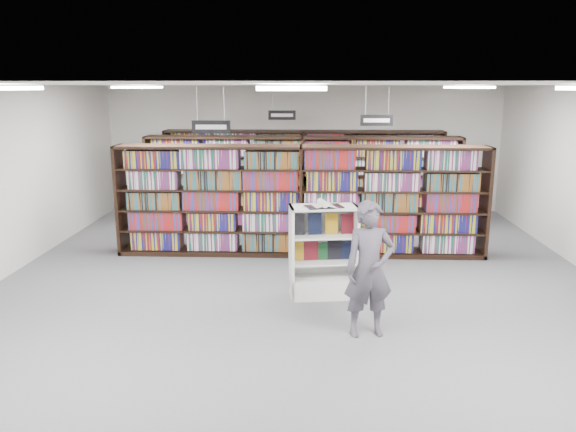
{
  "coord_description": "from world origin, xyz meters",
  "views": [
    {
      "loc": [
        0.16,
        -8.46,
        3.18
      ],
      "look_at": [
        -0.19,
        0.5,
        1.1
      ],
      "focal_mm": 35.0,
      "sensor_mm": 36.0,
      "label": 1
    }
  ],
  "objects_px": {
    "bookshelf_row_near": "(301,201)",
    "endcap_display": "(323,265)",
    "open_book": "(324,205)",
    "shopper": "(369,270)"
  },
  "relations": [
    {
      "from": "bookshelf_row_near",
      "to": "endcap_display",
      "type": "bearing_deg",
      "value": -80.22
    },
    {
      "from": "bookshelf_row_near",
      "to": "open_book",
      "type": "height_order",
      "value": "bookshelf_row_near"
    },
    {
      "from": "bookshelf_row_near",
      "to": "endcap_display",
      "type": "distance_m",
      "value": 2.29
    },
    {
      "from": "endcap_display",
      "to": "shopper",
      "type": "relative_size",
      "value": 0.8
    },
    {
      "from": "bookshelf_row_near",
      "to": "open_book",
      "type": "xyz_separation_m",
      "value": [
        0.37,
        -2.28,
        0.41
      ]
    },
    {
      "from": "endcap_display",
      "to": "open_book",
      "type": "distance_m",
      "value": 0.98
    },
    {
      "from": "bookshelf_row_near",
      "to": "shopper",
      "type": "bearing_deg",
      "value": -75.39
    },
    {
      "from": "bookshelf_row_near",
      "to": "endcap_display",
      "type": "xyz_separation_m",
      "value": [
        0.38,
        -2.18,
        -0.57
      ]
    },
    {
      "from": "bookshelf_row_near",
      "to": "endcap_display",
      "type": "relative_size",
      "value": 4.91
    },
    {
      "from": "open_book",
      "to": "shopper",
      "type": "xyz_separation_m",
      "value": [
        0.56,
        -1.31,
        -0.57
      ]
    }
  ]
}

